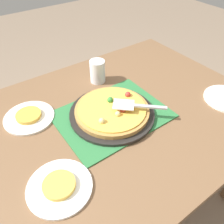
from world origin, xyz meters
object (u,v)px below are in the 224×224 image
object	(u,v)px
plate_near_left	(29,117)
served_slice_left	(29,115)
plate_far_right	(60,187)
pizza	(112,110)
pizza_pan	(112,113)
pizza_server	(135,105)
cup_far	(98,71)
served_slice_right	(59,185)

from	to	relation	value
plate_near_left	served_slice_left	distance (m)	0.01
plate_near_left	plate_far_right	distance (m)	0.39
plate_near_left	plate_far_right	size ratio (longest dim) A/B	1.00
pizza	plate_near_left	bearing A→B (deg)	147.45
pizza_pan	plate_far_right	distance (m)	0.40
plate_far_right	pizza_server	bearing A→B (deg)	16.37
pizza	plate_near_left	xyz separation A→B (m)	(-0.31, 0.20, -0.03)
plate_near_left	cup_far	xyz separation A→B (m)	(0.41, 0.07, 0.06)
pizza_pan	cup_far	bearing A→B (deg)	69.95
plate_near_left	plate_far_right	bearing A→B (deg)	-95.83
pizza	plate_far_right	world-z (taller)	pizza
cup_far	served_slice_left	bearing A→B (deg)	-170.25
pizza	pizza_server	bearing A→B (deg)	-42.85
pizza_pan	plate_far_right	bearing A→B (deg)	-151.46
pizza_pan	pizza_server	size ratio (longest dim) A/B	1.92
pizza	served_slice_right	size ratio (longest dim) A/B	3.00
cup_far	pizza_pan	bearing A→B (deg)	-110.05
plate_far_right	served_slice_right	distance (m)	0.01
pizza	pizza_server	distance (m)	0.10
plate_near_left	plate_far_right	world-z (taller)	same
plate_far_right	pizza	bearing A→B (deg)	28.44
pizza_pan	served_slice_right	world-z (taller)	served_slice_right
plate_near_left	served_slice_left	bearing A→B (deg)	0.00
pizza	served_slice_left	world-z (taller)	pizza
plate_near_left	served_slice_left	size ratio (longest dim) A/B	2.00
served_slice_left	served_slice_right	bearing A→B (deg)	-95.83
pizza	plate_near_left	world-z (taller)	pizza
pizza_pan	pizza_server	world-z (taller)	pizza_server
pizza	pizza_pan	bearing A→B (deg)	144.42
cup_far	plate_near_left	bearing A→B (deg)	-170.25
pizza	served_slice_left	bearing A→B (deg)	147.45
plate_far_right	served_slice_right	size ratio (longest dim) A/B	2.00
pizza_server	cup_far	bearing A→B (deg)	85.54
plate_near_left	pizza_server	xyz separation A→B (m)	(0.38, -0.26, 0.06)
served_slice_left	pizza_server	size ratio (longest dim) A/B	0.56
plate_near_left	served_slice_right	xyz separation A→B (m)	(-0.04, -0.39, 0.01)
served_slice_right	pizza_server	bearing A→B (deg)	16.37
plate_far_right	served_slice_left	world-z (taller)	served_slice_left
plate_near_left	cup_far	world-z (taller)	cup_far
cup_far	pizza	bearing A→B (deg)	-109.89
pizza_pan	plate_near_left	size ratio (longest dim) A/B	1.73
plate_far_right	cup_far	world-z (taller)	cup_far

